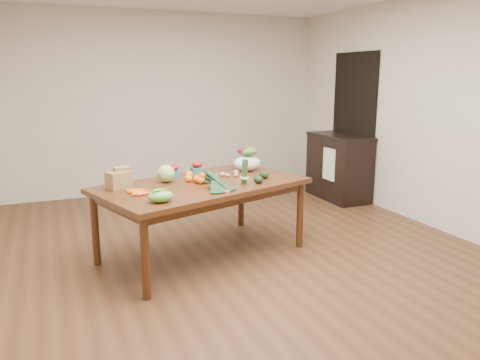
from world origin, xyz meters
name	(u,v)px	position (x,y,z in m)	size (l,w,h in m)	color
floor	(238,256)	(0.00, 0.00, 0.00)	(6.00, 6.00, 0.00)	#55371D
room_walls	(238,122)	(0.00, 0.00, 1.35)	(5.02, 6.02, 2.70)	beige
dining_table	(203,220)	(-0.31, 0.15, 0.38)	(1.98, 1.10, 0.75)	#4F2512
doorway_dark	(353,126)	(2.48, 1.60, 1.05)	(0.02, 1.00, 2.10)	black
cabinet	(339,167)	(2.22, 1.54, 0.47)	(0.52, 1.02, 0.94)	black
dish_towel	(329,164)	(1.96, 1.40, 0.55)	(0.02, 0.28, 0.45)	white
paper_bag	(119,178)	(-1.10, 0.24, 0.85)	(0.27, 0.23, 0.19)	#9C7D46
cabbage	(166,174)	(-0.63, 0.32, 0.84)	(0.17, 0.17, 0.17)	#B2D178
strawberry_basket_a	(174,172)	(-0.49, 0.55, 0.80)	(0.10, 0.10, 0.10)	#AC0B1D
strawberry_basket_b	(197,169)	(-0.24, 0.56, 0.80)	(0.12, 0.12, 0.11)	red
orange_a	(189,179)	(-0.42, 0.24, 0.78)	(0.07, 0.07, 0.07)	orange
orange_b	(189,175)	(-0.38, 0.36, 0.79)	(0.09, 0.09, 0.09)	orange
orange_c	(211,177)	(-0.20, 0.23, 0.79)	(0.08, 0.08, 0.08)	orange
mandarin_cluster	(202,177)	(-0.30, 0.18, 0.80)	(0.18, 0.18, 0.10)	#EF5E0E
carrots	(141,191)	(-0.94, 0.00, 0.76)	(0.22, 0.24, 0.03)	#DC5012
snap_pea_bag	(161,196)	(-0.85, -0.38, 0.80)	(0.21, 0.16, 0.10)	#61AD3A
kale_bunch	(220,182)	(-0.26, -0.22, 0.83)	(0.32, 0.40, 0.16)	#15311C
asparagus_bundle	(245,172)	(0.05, -0.05, 0.88)	(0.08, 0.08, 0.25)	#4E6F32
potato_a	(227,175)	(0.01, 0.31, 0.77)	(0.05, 0.04, 0.04)	#D6C87B
potato_b	(236,175)	(0.10, 0.29, 0.77)	(0.05, 0.04, 0.04)	#D4C27A
potato_c	(236,172)	(0.14, 0.39, 0.77)	(0.06, 0.05, 0.05)	tan
potato_d	(223,174)	(-0.03, 0.36, 0.77)	(0.06, 0.05, 0.05)	#DCB47F
potato_e	(245,174)	(0.19, 0.27, 0.77)	(0.05, 0.04, 0.04)	#D3BA7A
avocado_a	(258,179)	(0.19, -0.07, 0.79)	(0.08, 0.11, 0.08)	black
avocado_b	(264,175)	(0.33, 0.11, 0.79)	(0.08, 0.12, 0.08)	black
salad_bag	(247,160)	(0.33, 0.53, 0.87)	(0.30, 0.23, 0.24)	white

